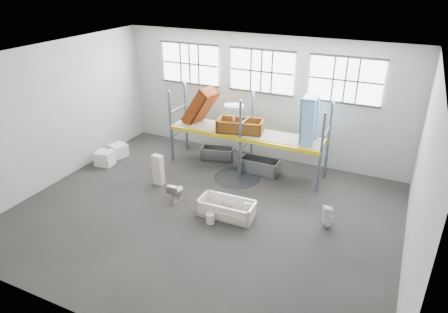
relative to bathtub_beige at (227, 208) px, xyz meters
The scene contains 34 objects.
floor 0.81m from the bathtub_beige, 165.06° to the right, with size 12.00×10.00×0.10m, color #413B37.
ceiling 4.84m from the bathtub_beige, 165.06° to the right, with size 12.00×10.00×0.10m, color silver.
wall_back 5.40m from the bathtub_beige, 98.37° to the left, with size 12.00×0.10×5.00m, color #A9A69D.
wall_front 5.74m from the bathtub_beige, 97.77° to the right, with size 12.00×0.10×5.00m, color #A29F97.
wall_left 7.13m from the bathtub_beige, behind, with size 0.10×10.00×5.00m, color #A09C94.
wall_right 5.79m from the bathtub_beige, ahead, with size 0.10×10.00×5.00m, color #9F9B93.
window_left 7.00m from the bathtub_beige, 129.50° to the left, with size 2.60×0.04×1.60m, color white.
window_mid 5.85m from the bathtub_beige, 98.56° to the left, with size 2.60×0.04×1.60m, color white.
window_right 6.31m from the bathtub_beige, 62.38° to the left, with size 2.60×0.04×1.60m, color white.
rack_upright_la 4.76m from the bathtub_beige, 143.90° to the left, with size 0.08×0.08×3.00m, color slate.
rack_upright_lb 5.53m from the bathtub_beige, 133.54° to the left, with size 0.08×0.08×3.00m, color slate.
rack_upright_ma 3.06m from the bathtub_beige, 104.79° to the left, with size 0.08×0.08×3.00m, color slate.
rack_upright_mb 4.16m from the bathtub_beige, 100.37° to the left, with size 0.08×0.08×3.00m, color slate.
rack_upright_ra 3.75m from the bathtub_beige, 49.86° to the left, with size 0.08×0.08×3.00m, color slate.
rack_upright_rb 4.69m from the bathtub_beige, 59.69° to the left, with size 0.08×0.08×3.00m, color slate.
rack_beam_front 3.06m from the bathtub_beige, 104.79° to the left, with size 6.00×0.10×0.14m, color yellow.
rack_beam_back 4.16m from the bathtub_beige, 100.37° to the left, with size 6.00×0.10×0.14m, color yellow.
shelf_deck 3.63m from the bathtub_beige, 102.19° to the left, with size 5.90×1.10×0.03m, color gray.
wet_patch 2.62m from the bathtub_beige, 105.91° to the left, with size 1.80×1.80×0.00m, color black.
bathtub_beige is the anchor object (origin of this frame).
cistern_spare 0.76m from the bathtub_beige, 25.93° to the left, with size 0.42×0.20×0.40m, color beige.
sink_in_tub 0.32m from the bathtub_beige, 121.21° to the left, with size 0.44×0.44×0.15m, color beige.
toilet_beige 1.96m from the bathtub_beige, behind, with size 0.38×0.67×0.69m, color beige.
cistern_tall 3.26m from the bathtub_beige, 165.36° to the left, with size 0.38×0.24×1.16m, color beige.
toilet_white 3.17m from the bathtub_beige, 13.30° to the left, with size 0.33×0.34×0.74m, color white.
steel_tub_left 4.27m from the bathtub_beige, 119.82° to the left, with size 1.34×0.63×0.49m, color #9DA0A6, non-canonical shape.
steel_tub_right 3.29m from the bathtub_beige, 92.00° to the left, with size 1.53×0.72×0.56m, color #A2A5AB, non-canonical shape.
rust_tub_flat 3.71m from the bathtub_beige, 106.27° to the left, with size 1.72×0.81×0.49m, color brown, non-canonical shape.
rust_tub_tilted 4.75m from the bathtub_beige, 128.96° to the left, with size 1.74×0.81×0.49m, color maroon, non-canonical shape.
sink_on_shelf 3.71m from the bathtub_beige, 110.40° to the left, with size 0.73×0.56×0.64m, color white.
blue_tub_upright 4.27m from the bathtub_beige, 63.62° to the left, with size 1.77×0.83×0.50m, color #90BAF0, non-canonical shape.
bucket 0.68m from the bathtub_beige, 115.35° to the right, with size 0.27×0.27×0.32m, color silver.
carton_near 6.14m from the bathtub_beige, 168.31° to the left, with size 0.67×0.58×0.58m, color white.
carton_far 6.43m from the bathtub_beige, 160.46° to the left, with size 0.63×0.63×0.52m, color white.
Camera 1 is at (5.31, -9.80, 7.29)m, focal length 32.36 mm.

